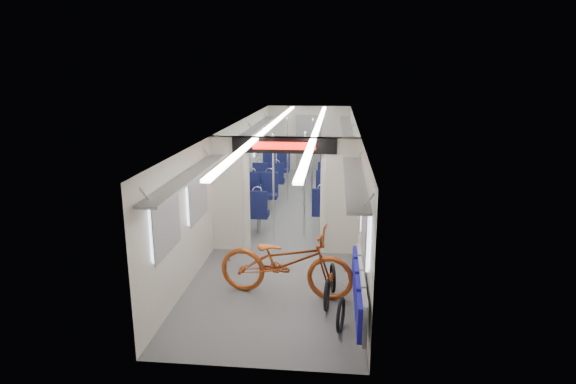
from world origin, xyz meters
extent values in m
plane|color=#515456|center=(0.00, 0.00, 0.00)|extent=(12.00, 12.00, 0.00)
cube|color=beige|center=(-1.45, 0.00, 1.15)|extent=(0.02, 12.00, 2.30)
cube|color=beige|center=(1.45, 0.00, 1.15)|extent=(0.02, 12.00, 2.30)
cube|color=beige|center=(0.00, 6.00, 1.15)|extent=(2.90, 0.02, 2.30)
cube|color=beige|center=(0.00, -6.00, 1.15)|extent=(2.90, 0.02, 2.30)
cube|color=silver|center=(0.00, 0.00, 2.30)|extent=(2.90, 12.00, 0.02)
cube|color=white|center=(-0.55, 0.00, 2.27)|extent=(0.12, 11.40, 0.04)
cube|color=white|center=(0.55, 0.00, 2.27)|extent=(0.12, 11.40, 0.04)
cube|color=beige|center=(-1.12, -2.00, 1.00)|extent=(0.65, 0.18, 2.00)
cube|color=beige|center=(1.12, -2.00, 1.00)|extent=(0.65, 0.18, 2.00)
cube|color=beige|center=(0.00, -2.00, 2.15)|extent=(2.90, 0.18, 0.30)
cylinder|color=beige|center=(-0.80, -2.00, 1.00)|extent=(0.20, 0.20, 2.00)
cylinder|color=beige|center=(0.80, -2.00, 1.00)|extent=(0.20, 0.20, 2.00)
cube|color=black|center=(0.00, -2.11, 2.15)|extent=(2.00, 0.03, 0.30)
cube|color=#FF0C07|center=(0.00, -2.13, 2.15)|extent=(1.20, 0.02, 0.14)
cube|color=white|center=(-1.42, -4.80, 1.40)|extent=(0.04, 1.00, 0.75)
cube|color=white|center=(1.42, -4.80, 1.40)|extent=(0.04, 1.00, 0.75)
cube|color=white|center=(-1.42, -3.20, 1.40)|extent=(0.04, 1.00, 0.75)
cube|color=white|center=(1.42, -3.20, 1.40)|extent=(0.04, 1.00, 0.75)
cube|color=white|center=(-1.42, -0.50, 1.40)|extent=(0.04, 1.00, 0.75)
cube|color=white|center=(1.42, -0.50, 1.40)|extent=(0.04, 1.00, 0.75)
cube|color=white|center=(-1.42, 1.40, 1.40)|extent=(0.04, 1.00, 0.75)
cube|color=white|center=(1.42, 1.40, 1.40)|extent=(0.04, 1.00, 0.75)
cube|color=white|center=(-1.42, 3.30, 1.40)|extent=(0.04, 1.00, 0.75)
cube|color=white|center=(1.42, 3.30, 1.40)|extent=(0.04, 1.00, 0.75)
cube|color=white|center=(-1.42, 5.10, 1.40)|extent=(0.04, 1.00, 0.75)
cube|color=white|center=(1.42, 5.10, 1.40)|extent=(0.04, 1.00, 0.75)
cube|color=gray|center=(-1.27, -4.00, 1.95)|extent=(0.30, 3.60, 0.04)
cube|color=gray|center=(1.27, -4.00, 1.95)|extent=(0.30, 3.60, 0.04)
cube|color=gray|center=(-1.27, 2.00, 1.95)|extent=(0.30, 7.60, 0.04)
cube|color=gray|center=(1.27, 2.00, 1.95)|extent=(0.30, 7.60, 0.04)
cube|color=gray|center=(0.00, 5.94, 1.00)|extent=(0.90, 0.05, 2.00)
imported|color=#9F4217|center=(0.23, -3.99, 0.57)|extent=(2.27, 1.04, 1.15)
cube|color=gray|center=(1.38, -5.69, 0.58)|extent=(0.06, 0.49, 0.56)
cube|color=#150F8F|center=(1.32, -5.69, 0.58)|extent=(0.06, 0.45, 0.47)
cube|color=gray|center=(1.38, -5.14, 0.58)|extent=(0.06, 0.49, 0.56)
cube|color=#150F8F|center=(1.32, -5.14, 0.58)|extent=(0.06, 0.45, 0.47)
cube|color=gray|center=(1.38, -4.59, 0.58)|extent=(0.06, 0.49, 0.56)
cube|color=#150F8F|center=(1.32, -4.59, 0.58)|extent=(0.06, 0.45, 0.47)
cube|color=gray|center=(1.38, -4.04, 0.58)|extent=(0.06, 0.49, 0.56)
cube|color=#150F8F|center=(1.32, -4.04, 0.58)|extent=(0.06, 0.45, 0.47)
torus|color=black|center=(1.11, -5.04, 0.23)|extent=(0.14, 0.50, 0.50)
torus|color=black|center=(0.90, -4.43, 0.22)|extent=(0.10, 0.49, 0.49)
torus|color=black|center=(0.98, -3.79, 0.22)|extent=(0.12, 0.49, 0.49)
cube|color=#0D113C|center=(-0.70, -0.93, 0.40)|extent=(0.44, 0.41, 0.10)
cylinder|color=gray|center=(-0.70, -0.93, 0.17)|extent=(0.10, 0.10, 0.35)
cube|color=#0D113C|center=(-0.70, -1.10, 0.72)|extent=(0.44, 0.08, 0.53)
torus|color=silver|center=(-0.70, -1.10, 0.98)|extent=(0.22, 0.03, 0.22)
cube|color=#0D113C|center=(-0.70, 0.72, 0.40)|extent=(0.44, 0.41, 0.10)
cylinder|color=gray|center=(-0.70, 0.72, 0.17)|extent=(0.10, 0.10, 0.35)
cube|color=#0D113C|center=(-0.70, 0.88, 0.72)|extent=(0.44, 0.08, 0.53)
torus|color=silver|center=(-0.70, 0.88, 0.98)|extent=(0.22, 0.03, 0.22)
cube|color=#0D113C|center=(-1.17, -0.93, 0.40)|extent=(0.44, 0.41, 0.10)
cylinder|color=gray|center=(-1.17, -0.93, 0.17)|extent=(0.10, 0.10, 0.35)
cube|color=#0D113C|center=(-1.17, -1.10, 0.72)|extent=(0.44, 0.08, 0.53)
torus|color=silver|center=(-1.17, -1.10, 0.98)|extent=(0.22, 0.03, 0.22)
cube|color=#0D113C|center=(-1.17, 0.72, 0.40)|extent=(0.44, 0.41, 0.10)
cylinder|color=gray|center=(-1.17, 0.72, 0.17)|extent=(0.10, 0.10, 0.35)
cube|color=#0D113C|center=(-1.17, 0.88, 0.72)|extent=(0.44, 0.08, 0.53)
torus|color=silver|center=(-1.17, 0.88, 0.98)|extent=(0.22, 0.03, 0.22)
cube|color=#0D113C|center=(0.70, -0.61, 0.40)|extent=(0.44, 0.41, 0.10)
cylinder|color=gray|center=(0.70, -0.61, 0.17)|extent=(0.10, 0.10, 0.35)
cube|color=#0D113C|center=(0.70, -0.78, 0.72)|extent=(0.44, 0.08, 0.54)
torus|color=silver|center=(0.70, -0.78, 0.99)|extent=(0.22, 0.03, 0.22)
cube|color=#0D113C|center=(0.70, 1.06, 0.40)|extent=(0.44, 0.41, 0.10)
cylinder|color=gray|center=(0.70, 1.06, 0.17)|extent=(0.10, 0.10, 0.35)
cube|color=#0D113C|center=(0.70, 1.22, 0.72)|extent=(0.44, 0.08, 0.54)
torus|color=silver|center=(0.70, 1.22, 0.99)|extent=(0.22, 0.03, 0.22)
cube|color=#0D113C|center=(1.17, -0.61, 0.40)|extent=(0.44, 0.41, 0.10)
cylinder|color=gray|center=(1.17, -0.61, 0.17)|extent=(0.10, 0.10, 0.35)
cube|color=#0D113C|center=(1.17, -0.78, 0.72)|extent=(0.44, 0.08, 0.54)
torus|color=silver|center=(1.17, -0.78, 0.99)|extent=(0.22, 0.03, 0.22)
cube|color=#0D113C|center=(1.17, 1.06, 0.40)|extent=(0.44, 0.41, 0.10)
cylinder|color=gray|center=(1.17, 1.06, 0.17)|extent=(0.10, 0.10, 0.35)
cube|color=#0D113C|center=(1.17, 1.22, 0.72)|extent=(0.44, 0.08, 0.54)
torus|color=silver|center=(1.17, 1.22, 0.99)|extent=(0.22, 0.03, 0.22)
cube|color=#0D113C|center=(-0.70, 2.38, 0.40)|extent=(0.42, 0.39, 0.10)
cylinder|color=gray|center=(-0.70, 2.38, 0.17)|extent=(0.10, 0.10, 0.35)
cube|color=#0D113C|center=(-0.70, 2.22, 0.71)|extent=(0.42, 0.07, 0.51)
torus|color=silver|center=(-0.70, 2.22, 0.96)|extent=(0.22, 0.03, 0.22)
cube|color=#0D113C|center=(-0.70, 3.97, 0.40)|extent=(0.42, 0.39, 0.10)
cylinder|color=gray|center=(-0.70, 3.97, 0.17)|extent=(0.10, 0.10, 0.35)
cube|color=#0D113C|center=(-0.70, 4.13, 0.71)|extent=(0.42, 0.07, 0.51)
torus|color=silver|center=(-0.70, 4.13, 0.96)|extent=(0.22, 0.03, 0.22)
cube|color=#0D113C|center=(-1.17, 2.38, 0.40)|extent=(0.42, 0.39, 0.10)
cylinder|color=gray|center=(-1.17, 2.38, 0.17)|extent=(0.10, 0.10, 0.35)
cube|color=#0D113C|center=(-1.17, 2.22, 0.71)|extent=(0.42, 0.07, 0.51)
torus|color=silver|center=(-1.17, 2.22, 0.96)|extent=(0.22, 0.03, 0.22)
cube|color=#0D113C|center=(-1.17, 3.97, 0.40)|extent=(0.42, 0.39, 0.10)
cylinder|color=gray|center=(-1.17, 3.97, 0.17)|extent=(0.10, 0.10, 0.35)
cube|color=#0D113C|center=(-1.17, 4.13, 0.71)|extent=(0.42, 0.07, 0.51)
torus|color=silver|center=(-1.17, 4.13, 0.96)|extent=(0.22, 0.03, 0.22)
cube|color=#0D113C|center=(0.70, 2.56, 0.40)|extent=(0.44, 0.41, 0.10)
cylinder|color=gray|center=(0.70, 2.56, 0.17)|extent=(0.10, 0.10, 0.35)
cube|color=#0D113C|center=(0.70, 2.39, 0.72)|extent=(0.44, 0.08, 0.54)
torus|color=silver|center=(0.70, 2.39, 0.99)|extent=(0.22, 0.03, 0.22)
cube|color=#0D113C|center=(0.70, 4.22, 0.40)|extent=(0.44, 0.41, 0.10)
cylinder|color=gray|center=(0.70, 4.22, 0.17)|extent=(0.10, 0.10, 0.35)
cube|color=#0D113C|center=(0.70, 4.39, 0.72)|extent=(0.44, 0.08, 0.54)
torus|color=silver|center=(0.70, 4.39, 0.99)|extent=(0.22, 0.03, 0.22)
cube|color=#0D113C|center=(1.17, 2.56, 0.40)|extent=(0.44, 0.41, 0.10)
cylinder|color=gray|center=(1.17, 2.56, 0.17)|extent=(0.10, 0.10, 0.35)
cube|color=#0D113C|center=(1.17, 2.39, 0.72)|extent=(0.44, 0.08, 0.54)
torus|color=silver|center=(1.17, 2.39, 0.99)|extent=(0.22, 0.03, 0.22)
cube|color=#0D113C|center=(1.17, 4.22, 0.40)|extent=(0.44, 0.41, 0.10)
cylinder|color=gray|center=(1.17, 4.22, 0.17)|extent=(0.10, 0.10, 0.35)
cube|color=#0D113C|center=(1.17, 4.39, 0.72)|extent=(0.44, 0.08, 0.54)
torus|color=silver|center=(1.17, 4.39, 0.99)|extent=(0.22, 0.03, 0.22)
cylinder|color=silver|center=(-0.29, -1.51, 1.15)|extent=(0.04, 0.04, 2.30)
cylinder|color=silver|center=(0.33, -1.14, 1.15)|extent=(0.04, 0.04, 2.30)
cylinder|color=silver|center=(-0.32, 1.72, 1.15)|extent=(0.04, 0.04, 2.30)
cylinder|color=silver|center=(0.35, 1.57, 1.15)|extent=(0.04, 0.04, 2.30)
camera|label=1|loc=(0.98, -11.11, 3.56)|focal=30.00mm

